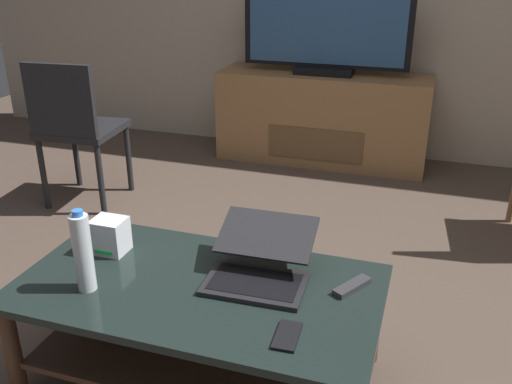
# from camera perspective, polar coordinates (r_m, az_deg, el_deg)

# --- Properties ---
(ground_plane) EXTENTS (7.68, 7.68, 0.00)m
(ground_plane) POSITION_cam_1_polar(r_m,az_deg,el_deg) (2.41, -0.95, -14.32)
(ground_plane) COLOR #4C3D33
(coffee_table) EXTENTS (1.26, 0.68, 0.40)m
(coffee_table) POSITION_cam_1_polar(r_m,az_deg,el_deg) (2.06, -5.73, -12.16)
(coffee_table) COLOR black
(coffee_table) RESTS_ON ground
(media_cabinet) EXTENTS (1.52, 0.47, 0.66)m
(media_cabinet) POSITION_cam_1_polar(r_m,az_deg,el_deg) (4.21, 6.77, 7.48)
(media_cabinet) COLOR olive
(media_cabinet) RESTS_ON ground
(television) EXTENTS (1.18, 0.20, 0.57)m
(television) POSITION_cam_1_polar(r_m,az_deg,el_deg) (4.07, 7.12, 15.60)
(television) COLOR black
(television) RESTS_ON media_cabinet
(side_chair) EXTENTS (0.47, 0.47, 0.90)m
(side_chair) POSITION_cam_1_polar(r_m,az_deg,el_deg) (3.53, -17.91, 6.54)
(side_chair) COLOR black
(side_chair) RESTS_ON ground
(laptop) EXTENTS (0.36, 0.39, 0.17)m
(laptop) POSITION_cam_1_polar(r_m,az_deg,el_deg) (1.99, 0.41, -7.26)
(laptop) COLOR black
(laptop) RESTS_ON coffee_table
(router_box) EXTENTS (0.13, 0.11, 0.14)m
(router_box) POSITION_cam_1_polar(r_m,az_deg,el_deg) (2.21, -14.61, -4.30)
(router_box) COLOR silver
(router_box) RESTS_ON coffee_table
(water_bottle_near) EXTENTS (0.06, 0.06, 0.30)m
(water_bottle_near) POSITION_cam_1_polar(r_m,az_deg,el_deg) (1.97, -17.17, -5.88)
(water_bottle_near) COLOR silver
(water_bottle_near) RESTS_ON coffee_table
(cell_phone) EXTENTS (0.08, 0.14, 0.01)m
(cell_phone) POSITION_cam_1_polar(r_m,az_deg,el_deg) (1.74, 3.19, -14.37)
(cell_phone) COLOR black
(cell_phone) RESTS_ON coffee_table
(tv_remote) EXTENTS (0.12, 0.16, 0.02)m
(tv_remote) POSITION_cam_1_polar(r_m,az_deg,el_deg) (1.97, 9.73, -9.43)
(tv_remote) COLOR #2D2D30
(tv_remote) RESTS_ON coffee_table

